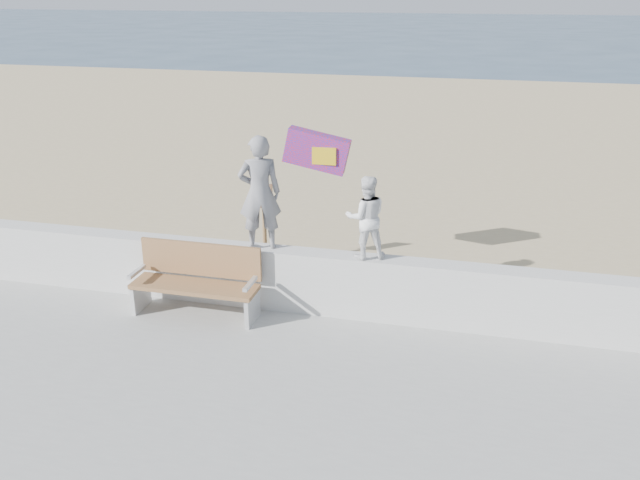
# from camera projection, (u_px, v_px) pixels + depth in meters

# --- Properties ---
(ground) EXTENTS (220.00, 220.00, 0.00)m
(ground) POSITION_uv_depth(u_px,v_px,m) (267.00, 397.00, 8.05)
(ground) COLOR #2C4359
(ground) RESTS_ON ground
(sand) EXTENTS (90.00, 40.00, 0.08)m
(sand) POSITION_uv_depth(u_px,v_px,m) (384.00, 187.00, 16.20)
(sand) COLOR tan
(sand) RESTS_ON ground
(seawall) EXTENTS (30.00, 0.35, 0.90)m
(seawall) POSITION_uv_depth(u_px,v_px,m) (310.00, 281.00, 9.64)
(seawall) COLOR silver
(seawall) RESTS_ON boardwalk
(adult) EXTENTS (0.69, 0.58, 1.62)m
(adult) POSITION_uv_depth(u_px,v_px,m) (260.00, 193.00, 9.35)
(adult) COLOR gray
(adult) RESTS_ON seawall
(child) EXTENTS (0.67, 0.60, 1.15)m
(child) POSITION_uv_depth(u_px,v_px,m) (366.00, 217.00, 9.10)
(child) COLOR white
(child) RESTS_ON seawall
(bench) EXTENTS (1.80, 0.57, 1.00)m
(bench) POSITION_uv_depth(u_px,v_px,m) (197.00, 279.00, 9.55)
(bench) COLOR olive
(bench) RESTS_ON boardwalk
(parafoil_kite) EXTENTS (1.11, 0.36, 0.75)m
(parafoil_kite) POSITION_uv_depth(u_px,v_px,m) (318.00, 151.00, 10.82)
(parafoil_kite) COLOR red
(parafoil_kite) RESTS_ON ground
(sign) EXTENTS (0.32, 0.07, 1.46)m
(sign) POSITION_uv_depth(u_px,v_px,m) (264.00, 218.00, 11.27)
(sign) COLOR olive
(sign) RESTS_ON sand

